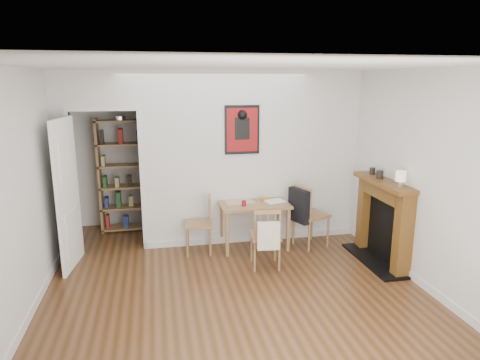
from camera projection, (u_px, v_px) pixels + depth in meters
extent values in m
plane|color=brown|center=(232.00, 283.00, 5.33)|extent=(5.20, 5.20, 0.00)
plane|color=silver|center=(205.00, 148.00, 7.51)|extent=(4.50, 0.00, 4.50)
plane|color=silver|center=(310.00, 280.00, 2.55)|extent=(4.50, 0.00, 4.50)
plane|color=silver|center=(26.00, 191.00, 4.60)|extent=(0.00, 5.20, 5.20)
plane|color=silver|center=(405.00, 173.00, 5.47)|extent=(0.00, 5.20, 5.20)
plane|color=silver|center=(231.00, 68.00, 4.74)|extent=(5.20, 5.20, 0.00)
cube|color=silver|center=(252.00, 159.00, 6.48)|extent=(3.35, 0.10, 2.60)
cube|color=silver|center=(64.00, 166.00, 5.96)|extent=(0.25, 0.10, 2.60)
cube|color=silver|center=(102.00, 91.00, 5.84)|extent=(0.90, 0.10, 0.55)
cube|color=silver|center=(73.00, 184.00, 6.04)|extent=(0.06, 0.14, 2.05)
cube|color=silver|center=(142.00, 181.00, 6.22)|extent=(0.06, 0.14, 2.05)
cube|color=silver|center=(253.00, 238.00, 6.71)|extent=(3.35, 0.02, 0.10)
cube|color=silver|center=(25.00, 325.00, 4.31)|extent=(0.02, 4.00, 0.10)
cube|color=silver|center=(423.00, 284.00, 5.18)|extent=(0.02, 4.00, 0.10)
cube|color=white|center=(68.00, 195.00, 5.60)|extent=(0.15, 0.80, 2.00)
cube|color=black|center=(242.00, 130.00, 6.28)|extent=(0.52, 0.02, 0.72)
cube|color=maroon|center=(242.00, 130.00, 6.27)|extent=(0.46, 0.00, 0.64)
cube|color=brown|center=(254.00, 204.00, 6.33)|extent=(1.02, 0.65, 0.04)
cube|color=brown|center=(227.00, 234.00, 6.06)|extent=(0.05, 0.05, 0.66)
cube|color=brown|center=(288.00, 230.00, 6.24)|extent=(0.05, 0.05, 0.66)
cube|color=brown|center=(221.00, 222.00, 6.57)|extent=(0.05, 0.05, 0.66)
cube|color=brown|center=(278.00, 219.00, 6.75)|extent=(0.05, 0.05, 0.66)
cube|color=black|center=(299.00, 206.00, 6.26)|extent=(0.24, 0.40, 0.50)
cube|color=beige|center=(268.00, 235.00, 5.47)|extent=(0.30, 0.13, 0.37)
cube|color=brown|center=(100.00, 176.00, 6.96)|extent=(0.04, 0.31, 1.87)
cube|color=brown|center=(147.00, 174.00, 7.10)|extent=(0.04, 0.31, 1.87)
cube|color=brown|center=(127.00, 227.00, 7.24)|extent=(0.79, 0.31, 0.03)
cube|color=brown|center=(124.00, 186.00, 7.07)|extent=(0.79, 0.31, 0.03)
cube|color=brown|center=(120.00, 121.00, 6.83)|extent=(0.79, 0.31, 0.03)
cube|color=maroon|center=(123.00, 175.00, 7.03)|extent=(0.69, 0.26, 0.26)
cube|color=brown|center=(403.00, 236.00, 5.38)|extent=(0.20, 0.16, 1.10)
cube|color=brown|center=(366.00, 213.00, 6.33)|extent=(0.20, 0.16, 1.10)
cube|color=brown|center=(384.00, 182.00, 5.72)|extent=(0.30, 1.21, 0.06)
cube|color=brown|center=(385.00, 192.00, 5.75)|extent=(0.20, 0.85, 0.20)
cube|color=black|center=(386.00, 230.00, 5.89)|extent=(0.08, 0.81, 0.88)
cube|color=black|center=(376.00, 260.00, 5.97)|extent=(0.45, 1.25, 0.03)
cylinder|color=maroon|center=(244.00, 203.00, 6.16)|extent=(0.06, 0.06, 0.08)
sphere|color=orange|center=(264.00, 198.00, 6.42)|extent=(0.08, 0.08, 0.08)
cube|color=beige|center=(239.00, 202.00, 6.38)|extent=(0.45, 0.36, 0.00)
cube|color=white|center=(275.00, 201.00, 6.38)|extent=(0.33, 0.28, 0.01)
cylinder|color=silver|center=(400.00, 184.00, 5.34)|extent=(0.07, 0.07, 0.08)
cylinder|color=beige|center=(401.00, 176.00, 5.31)|extent=(0.13, 0.13, 0.13)
cylinder|color=black|center=(380.00, 174.00, 5.79)|extent=(0.10, 0.10, 0.12)
cylinder|color=black|center=(372.00, 171.00, 6.05)|extent=(0.08, 0.08, 0.10)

